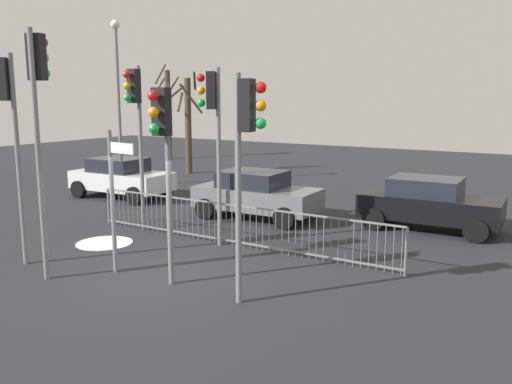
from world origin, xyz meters
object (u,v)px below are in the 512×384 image
at_px(traffic_light_foreground_right, 212,117).
at_px(car_white_mid, 121,177).
at_px(traffic_light_mid_right, 39,99).
at_px(bare_tree_centre, 168,112).
at_px(direction_sign_post, 114,194).
at_px(traffic_light_rear_right, 136,111).
at_px(car_grey_near, 256,194).
at_px(traffic_light_mid_left, 8,112).
at_px(car_black_far, 429,203).
at_px(bare_tree_left, 188,122).
at_px(traffic_light_rear_left, 246,138).
at_px(street_lamp, 118,86).
at_px(traffic_light_foreground_left, 163,139).

bearing_deg(traffic_light_foreground_right, car_white_mid, 31.95).
bearing_deg(traffic_light_mid_right, bare_tree_centre, 104.46).
bearing_deg(car_white_mid, direction_sign_post, -47.53).
xyz_separation_m(traffic_light_rear_right, car_grey_near, (1.97, 3.03, -2.56)).
xyz_separation_m(traffic_light_mid_left, car_black_far, (7.07, 8.05, -2.63)).
height_order(traffic_light_mid_right, bare_tree_left, traffic_light_mid_right).
height_order(traffic_light_rear_right, car_black_far, traffic_light_rear_right).
relative_size(car_grey_near, bare_tree_centre, 0.69).
relative_size(car_black_far, bare_tree_left, 0.79).
distance_m(traffic_light_mid_right, car_grey_near, 7.55).
xyz_separation_m(direction_sign_post, car_grey_near, (-0.19, 6.01, -0.94)).
bearing_deg(bare_tree_centre, traffic_light_mid_left, -58.82).
xyz_separation_m(traffic_light_mid_right, car_grey_near, (0.82, 6.92, -2.91)).
distance_m(direction_sign_post, car_black_far, 8.79).
bearing_deg(traffic_light_mid_left, car_grey_near, -47.27).
distance_m(traffic_light_rear_left, car_white_mid, 11.75).
relative_size(traffic_light_foreground_right, traffic_light_mid_left, 0.95).
relative_size(traffic_light_mid_right, car_black_far, 1.31).
relative_size(traffic_light_rear_left, direction_sign_post, 1.36).
relative_size(traffic_light_foreground_right, traffic_light_rear_left, 1.07).
relative_size(traffic_light_rear_left, traffic_light_rear_right, 0.91).
bearing_deg(car_white_mid, street_lamp, 132.57).
height_order(car_black_far, street_lamp, street_lamp).
bearing_deg(street_lamp, traffic_light_rear_left, -35.75).
height_order(direction_sign_post, bare_tree_left, bare_tree_left).
height_order(traffic_light_rear_right, car_white_mid, traffic_light_rear_right).
height_order(traffic_light_foreground_left, traffic_light_mid_left, traffic_light_mid_left).
bearing_deg(bare_tree_centre, car_grey_near, -40.55).
relative_size(car_black_far, bare_tree_centre, 0.69).
bearing_deg(bare_tree_left, traffic_light_mid_right, -62.39).
distance_m(street_lamp, bare_tree_centre, 10.31).
xyz_separation_m(traffic_light_foreground_right, bare_tree_left, (-8.63, 9.87, -0.76)).
height_order(traffic_light_mid_left, bare_tree_centre, bare_tree_centre).
bearing_deg(traffic_light_foreground_right, bare_tree_centre, 13.07).
bearing_deg(street_lamp, direction_sign_post, -45.31).
bearing_deg(street_lamp, bare_tree_centre, 119.49).
xyz_separation_m(car_black_far, bare_tree_left, (-12.85, 5.36, 1.71)).
bearing_deg(street_lamp, traffic_light_foreground_right, -31.76).
relative_size(car_black_far, car_white_mid, 1.00).
bearing_deg(bare_tree_left, direction_sign_post, -57.37).
height_order(traffic_light_foreground_right, traffic_light_mid_right, traffic_light_mid_right).
bearing_deg(traffic_light_foreground_right, direction_sign_post, 139.75).
distance_m(traffic_light_mid_right, direction_sign_post, 2.40).
relative_size(traffic_light_mid_right, traffic_light_rear_right, 1.11).
xyz_separation_m(car_white_mid, bare_tree_centre, (-6.80, 10.68, 2.05)).
relative_size(traffic_light_foreground_right, bare_tree_centre, 0.79).
relative_size(traffic_light_foreground_right, car_grey_near, 1.14).
height_order(traffic_light_rear_left, street_lamp, street_lamp).
bearing_deg(traffic_light_foreground_right, traffic_light_rear_right, 56.79).
bearing_deg(car_white_mid, bare_tree_centre, 120.28).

